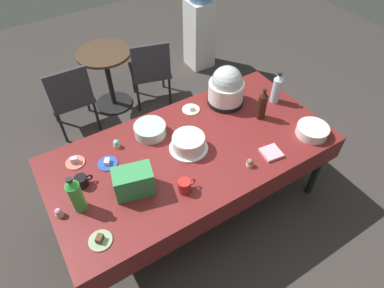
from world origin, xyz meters
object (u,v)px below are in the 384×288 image
Objects in this scene: slow_cooker at (226,87)px; coffee_mug_black at (82,181)px; round_cafe_table at (107,69)px; soda_bottle_lime_soda at (76,195)px; maroon_chair_left at (70,95)px; glass_salad_bowl at (150,130)px; cupcake_mint at (116,144)px; cupcake_berry at (250,163)px; potluck_table at (192,154)px; maroon_chair_right at (150,68)px; dessert_plate_cobalt at (108,163)px; soda_bottle_cola at (262,105)px; coffee_mug_red at (185,186)px; ceramic_snack_bowl at (312,131)px; soda_bottle_water at (277,88)px; water_cooler at (200,24)px; dessert_plate_cream at (191,109)px; dessert_plate_sage at (100,240)px; soda_carton at (134,182)px; dessert_plate_coral at (75,162)px; cupcake_vanilla at (59,213)px; frosted_layer_cake at (189,143)px.

slow_cooker is 2.85× the size of coffee_mug_black.
soda_bottle_lime_soda is at bearing -115.14° from round_cafe_table.
glass_salad_bowl is at bearing -73.66° from maroon_chair_left.
cupcake_berry is at bearing -42.71° from cupcake_mint.
coffee_mug_black is (-0.83, 0.11, 0.10)m from potluck_table.
potluck_table is at bearing -104.01° from maroon_chair_right.
cupcake_berry is at bearing -32.81° from dessert_plate_cobalt.
soda_bottle_cola is at bearing -3.76° from coffee_mug_black.
maroon_chair_left reaches higher than coffee_mug_red.
ceramic_snack_bowl is at bearing -9.65° from soda_bottle_lime_soda.
soda_bottle_water is 1.91m from water_cooler.
dessert_plate_sage is at bearing -145.85° from dessert_plate_cream.
coffee_mug_black is at bearing 156.49° from cupcake_berry.
soda_bottle_lime_soda is 0.70m from coffee_mug_red.
coffee_mug_red is 0.18× the size of round_cafe_table.
ceramic_snack_bowl is at bearing -26.69° from cupcake_mint.
maroon_chair_left is at bearing -155.83° from round_cafe_table.
cupcake_berry is 0.82m from soda_bottle_water.
glass_salad_bowl is 0.35× the size of round_cafe_table.
glass_salad_bowl is (-0.74, -0.01, -0.12)m from slow_cooker.
dessert_plate_coral is at bearing 134.87° from soda_carton.
glass_salad_bowl reaches higher than cupcake_vanilla.
slow_cooker reaches higher than frosted_layer_cake.
dessert_plate_cobalt is (-1.51, 0.57, -0.03)m from ceramic_snack_bowl.
slow_cooker reaches higher than coffee_mug_black.
soda_bottle_water is (1.80, 0.47, 0.13)m from dessert_plate_sage.
dessert_plate_cobalt is (-1.15, -0.13, -0.15)m from slow_cooker.
soda_bottle_cola is at bearing 18.75° from coffee_mug_red.
dessert_plate_cobalt is at bearing -135.11° from cupcake_mint.
cupcake_berry is (1.14, -0.01, 0.02)m from dessert_plate_sage.
dessert_plate_cream is at bearing 3.45° from dessert_plate_coral.
frosted_layer_cake is at bearing -104.90° from maroon_chair_right.
potluck_table is at bearing -17.90° from dessert_plate_cobalt.
slow_cooker reaches higher than soda_bottle_lime_soda.
soda_bottle_cola reaches higher than soda_carton.
round_cafe_table is (0.49, 1.88, -0.35)m from soda_carton.
maroon_chair_right is (0.86, 1.20, -0.29)m from cupcake_mint.
slow_cooker is at bearing 116.87° from ceramic_snack_bowl.
cupcake_berry reaches higher than dessert_plate_coral.
cupcake_vanilla is at bearing -175.34° from soda_bottle_water.
soda_bottle_lime_soda is at bearing 159.64° from coffee_mug_red.
frosted_layer_cake reaches higher than dessert_plate_coral.
soda_bottle_cola reaches higher than cupcake_berry.
glass_salad_bowl is at bearing -1.60° from dessert_plate_coral.
maroon_chair_left is at bearing 77.78° from dessert_plate_coral.
cupcake_vanilla and cupcake_mint have the same top height.
cupcake_mint is at bearing 153.31° from ceramic_snack_bowl.
dessert_plate_sage is (-0.07, -0.69, -0.00)m from dessert_plate_coral.
cupcake_mint is 0.41m from coffee_mug_black.
potluck_table is at bearing -120.58° from dessert_plate_cream.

